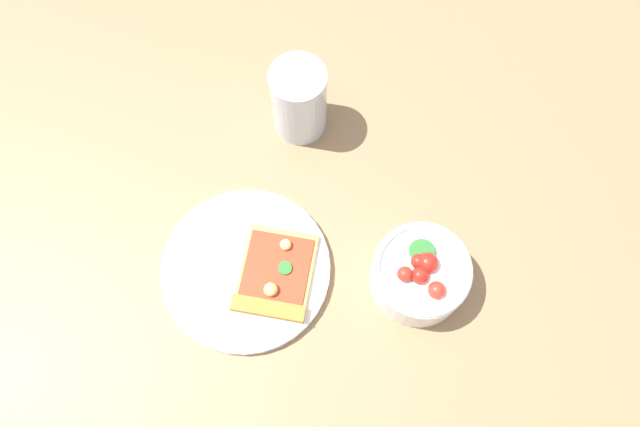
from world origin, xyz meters
name	(u,v)px	position (x,y,z in m)	size (l,w,h in m)	color
ground_plane	(227,275)	(0.00, 0.00, 0.00)	(2.40, 2.40, 0.00)	#93704C
plate	(246,269)	(-0.01, -0.02, 0.01)	(0.22, 0.22, 0.01)	white
pizza_slice_main	(275,279)	(-0.05, -0.05, 0.02)	(0.15, 0.15, 0.02)	#E5B256
salad_bowl	(420,274)	(-0.15, -0.20, 0.04)	(0.12, 0.12, 0.08)	white
soda_glass	(299,102)	(0.13, -0.21, 0.06)	(0.08, 0.08, 0.12)	silver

